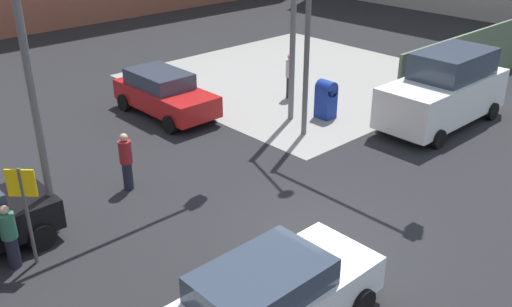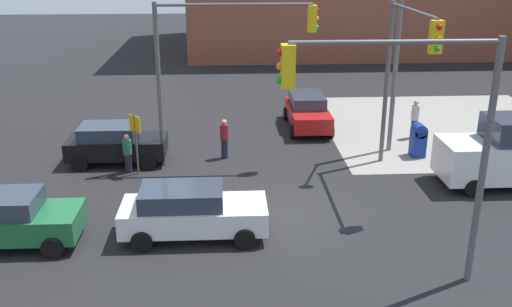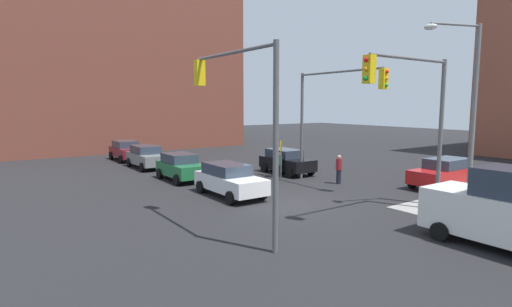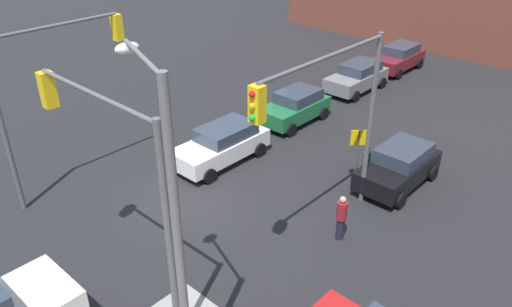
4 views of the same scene
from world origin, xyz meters
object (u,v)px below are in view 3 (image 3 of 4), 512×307
at_px(traffic_signal_se_corner, 240,104).
at_px(sedan_maroon, 126,150).
at_px(pedestrian_waiting, 339,169).
at_px(mailbox_blue, 483,198).
at_px(hatchback_gray, 147,156).
at_px(pedestrian_walking_north, 279,164).
at_px(traffic_signal_nw_corner, 331,103).
at_px(traffic_signal_ne_corner, 415,104).
at_px(sedan_black, 286,161).
at_px(hatchback_green, 181,167).
at_px(street_lamp_corner, 467,102).
at_px(hatchback_white, 229,179).
at_px(hatchback_red, 444,172).

xyz_separation_m(traffic_signal_se_corner, sedan_maroon, (-21.49, 2.59, -3.78)).
bearing_deg(pedestrian_waiting, mailbox_blue, -74.81).
relative_size(hatchback_gray, sedan_maroon, 1.03).
height_order(sedan_maroon, pedestrian_walking_north, sedan_maroon).
xyz_separation_m(traffic_signal_nw_corner, traffic_signal_ne_corner, (6.57, -1.96, -0.07)).
distance_m(mailbox_blue, pedestrian_walking_north, 12.06).
bearing_deg(hatchback_gray, sedan_maroon, -179.90).
xyz_separation_m(sedan_black, hatchback_green, (-1.86, -6.77, -0.00)).
distance_m(street_lamp_corner, hatchback_green, 15.75).
height_order(street_lamp_corner, hatchback_gray, street_lamp_corner).
bearing_deg(pedestrian_waiting, sedan_black, 110.12).
relative_size(traffic_signal_nw_corner, sedan_maroon, 1.58).
distance_m(hatchback_white, hatchback_green, 5.31).
height_order(mailbox_blue, hatchback_green, hatchback_green).
bearing_deg(street_lamp_corner, sedan_black, -177.37).
height_order(traffic_signal_ne_corner, pedestrian_waiting, traffic_signal_ne_corner).
bearing_deg(hatchback_gray, hatchback_white, 1.42).
bearing_deg(hatchback_red, street_lamp_corner, -51.88).
bearing_deg(sedan_maroon, traffic_signal_se_corner, -6.88).
xyz_separation_m(traffic_signal_nw_corner, pedestrian_walking_north, (-3.73, -0.70, -3.87)).
distance_m(hatchback_white, sedan_maroon, 15.98).
height_order(traffic_signal_nw_corner, hatchback_red, traffic_signal_nw_corner).
xyz_separation_m(traffic_signal_se_corner, hatchback_white, (-5.51, 2.88, -3.78)).
relative_size(mailbox_blue, hatchback_white, 0.32).
bearing_deg(hatchback_white, pedestrian_walking_north, 117.06).
relative_size(traffic_signal_ne_corner, sedan_black, 1.63).
bearing_deg(traffic_signal_se_corner, pedestrian_waiting, 114.77).
xyz_separation_m(hatchback_gray, hatchback_red, (16.25, 11.17, 0.00)).
xyz_separation_m(hatchback_white, hatchback_green, (-5.31, -0.23, -0.00)).
bearing_deg(pedestrian_waiting, traffic_signal_ne_corner, -95.68).
height_order(hatchback_green, sedan_maroon, same).
distance_m(sedan_black, hatchback_green, 7.02).
distance_m(sedan_maroon, pedestrian_waiting, 18.44).
bearing_deg(hatchback_red, hatchback_gray, -145.48).
distance_m(hatchback_green, pedestrian_waiting, 9.48).
bearing_deg(traffic_signal_se_corner, sedan_black, 133.54).
distance_m(sedan_black, sedan_maroon, 14.27).
relative_size(street_lamp_corner, sedan_maroon, 1.95).
bearing_deg(sedan_black, mailbox_blue, 0.34).
height_order(traffic_signal_se_corner, traffic_signal_ne_corner, same).
bearing_deg(pedestrian_waiting, street_lamp_corner, -71.36).
xyz_separation_m(hatchback_white, hatchback_red, (5.10, 10.90, -0.00)).
bearing_deg(hatchback_gray, traffic_signal_se_corner, -8.88).
height_order(hatchback_green, pedestrian_waiting, pedestrian_waiting).
bearing_deg(traffic_signal_nw_corner, mailbox_blue, 3.46).
xyz_separation_m(traffic_signal_nw_corner, hatchback_gray, (-12.11, -6.40, -3.83)).
distance_m(traffic_signal_se_corner, hatchback_gray, 17.27).
height_order(hatchback_gray, sedan_maroon, same).
xyz_separation_m(street_lamp_corner, sedan_black, (-11.55, -0.53, -3.86)).
distance_m(hatchback_gray, sedan_black, 10.28).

